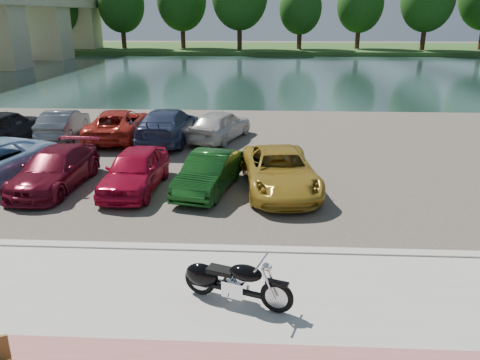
% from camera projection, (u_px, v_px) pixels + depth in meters
% --- Properties ---
extents(ground, '(200.00, 200.00, 0.00)m').
position_uv_depth(ground, '(219.00, 299.00, 9.71)').
color(ground, '#595447').
rests_on(ground, ground).
extents(promenade, '(60.00, 6.00, 0.10)m').
position_uv_depth(promenade, '(214.00, 327.00, 8.75)').
color(promenade, '#ACAAA2').
rests_on(promenade, ground).
extents(kerb, '(60.00, 0.30, 0.14)m').
position_uv_depth(kerb, '(226.00, 250.00, 11.57)').
color(kerb, '#ACAAA2').
rests_on(kerb, ground).
extents(parking_lot, '(60.00, 18.00, 0.04)m').
position_uv_depth(parking_lot, '(243.00, 152.00, 20.05)').
color(parking_lot, '#433E36').
rests_on(parking_lot, ground).
extents(river, '(120.00, 40.00, 0.00)m').
position_uv_depth(river, '(256.00, 73.00, 47.35)').
color(river, '#182C29').
rests_on(river, ground).
extents(far_bank, '(120.00, 24.00, 0.60)m').
position_uv_depth(far_bank, '(260.00, 48.00, 77.37)').
color(far_bank, '#284619').
rests_on(far_bank, ground).
extents(far_trees, '(70.25, 10.68, 12.52)m').
position_uv_depth(far_trees, '(290.00, 1.00, 68.91)').
color(far_trees, '#382314').
rests_on(far_trees, far_bank).
extents(motorcycle, '(2.25, 1.06, 1.05)m').
position_uv_depth(motorcycle, '(227.00, 280.00, 9.33)').
color(motorcycle, black).
rests_on(motorcycle, promenade).
extents(car_3, '(2.04, 4.50, 1.28)m').
position_uv_depth(car_3, '(55.00, 169.00, 15.66)').
color(car_3, maroon).
rests_on(car_3, parking_lot).
extents(car_4, '(1.78, 4.09, 1.37)m').
position_uv_depth(car_4, '(135.00, 170.00, 15.43)').
color(car_4, '#AC0B2C').
rests_on(car_4, parking_lot).
extents(car_5, '(2.11, 4.01, 1.26)m').
position_uv_depth(car_5, '(209.00, 173.00, 15.35)').
color(car_5, '#113F13').
rests_on(car_5, parking_lot).
extents(car_6, '(2.80, 5.08, 1.35)m').
position_uv_depth(car_6, '(280.00, 171.00, 15.39)').
color(car_6, '#B48E29').
rests_on(car_6, parking_lot).
extents(car_8, '(2.44, 4.54, 1.47)m').
position_uv_depth(car_8, '(6.00, 126.00, 21.35)').
color(car_8, black).
rests_on(car_8, parking_lot).
extents(car_9, '(1.70, 4.10, 1.32)m').
position_uv_depth(car_9, '(63.00, 123.00, 22.13)').
color(car_9, slate).
rests_on(car_9, parking_lot).
extents(car_10, '(2.64, 5.17, 1.40)m').
position_uv_depth(car_10, '(119.00, 124.00, 21.78)').
color(car_10, '#A8251C').
rests_on(car_10, parking_lot).
extents(car_11, '(2.41, 5.34, 1.52)m').
position_uv_depth(car_11, '(168.00, 125.00, 21.36)').
color(car_11, navy).
rests_on(car_11, parking_lot).
extents(car_12, '(3.01, 4.47, 1.41)m').
position_uv_depth(car_12, '(220.00, 125.00, 21.63)').
color(car_12, '#BBBBB6').
rests_on(car_12, parking_lot).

